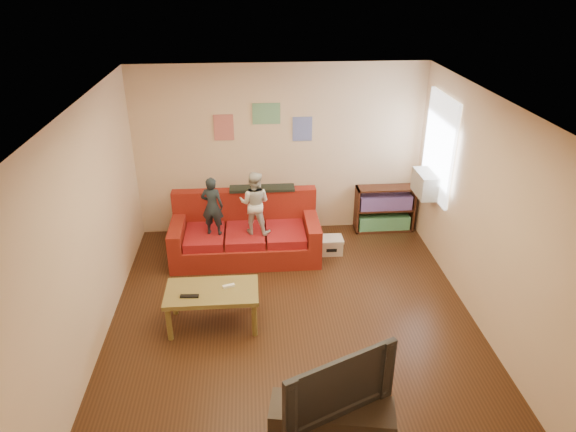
{
  "coord_description": "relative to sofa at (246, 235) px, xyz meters",
  "views": [
    {
      "loc": [
        -0.45,
        -5.13,
        3.99
      ],
      "look_at": [
        0.0,
        0.8,
        1.05
      ],
      "focal_mm": 32.0,
      "sensor_mm": 36.0,
      "label": 1
    }
  ],
  "objects": [
    {
      "name": "coffee_table",
      "position": [
        -0.4,
        -1.69,
        0.1
      ],
      "size": [
        1.1,
        0.61,
        0.5
      ],
      "color": "olive",
      "rests_on": "ground"
    },
    {
      "name": "ac_unit",
      "position": [
        2.67,
        -0.03,
        0.76
      ],
      "size": [
        0.28,
        0.55,
        0.35
      ],
      "primitive_type": "cube",
      "color": "#B7B2A3",
      "rests_on": "window"
    },
    {
      "name": "file_box",
      "position": [
        1.28,
        -0.08,
        -0.19
      ],
      "size": [
        0.37,
        0.28,
        0.26
      ],
      "color": "beige",
      "rests_on": "ground"
    },
    {
      "name": "bookshelf",
      "position": [
        2.27,
        0.62,
        0.02
      ],
      "size": [
        0.95,
        0.29,
        0.76
      ],
      "color": "#3F1F12",
      "rests_on": "ground"
    },
    {
      "name": "television",
      "position": [
        0.77,
        -3.5,
        0.42
      ],
      "size": [
        1.07,
        0.6,
        0.64
      ],
      "primitive_type": "imported",
      "rotation": [
        0.0,
        0.0,
        0.43
      ],
      "color": "black",
      "rests_on": "tv_stand"
    },
    {
      "name": "window",
      "position": [
        2.79,
        -0.03,
        1.32
      ],
      "size": [
        0.04,
        1.08,
        1.48
      ],
      "primitive_type": "cube",
      "color": "white",
      "rests_on": "room_shell"
    },
    {
      "name": "tv_stand",
      "position": [
        0.77,
        -3.5,
        -0.11
      ],
      "size": [
        1.17,
        0.57,
        0.42
      ],
      "primitive_type": "cube",
      "rotation": [
        0.0,
        0.0,
        -0.18
      ],
      "color": "#362B20",
      "rests_on": "ground"
    },
    {
      "name": "tissue",
      "position": [
        1.05,
        -0.29,
        -0.27
      ],
      "size": [
        0.1,
        0.1,
        0.09
      ],
      "primitive_type": "sphere",
      "rotation": [
        0.0,
        0.0,
        0.03
      ],
      "color": "silver",
      "rests_on": "ground"
    },
    {
      "name": "artwork_left",
      "position": [
        -0.28,
        0.8,
        1.43
      ],
      "size": [
        0.3,
        0.01,
        0.4
      ],
      "primitive_type": "cube",
      "color": "#D87266",
      "rests_on": "room_shell"
    },
    {
      "name": "remote",
      "position": [
        -0.65,
        -1.81,
        0.19
      ],
      "size": [
        0.22,
        0.07,
        0.02
      ],
      "primitive_type": "cube",
      "rotation": [
        0.0,
        0.0,
        -0.06
      ],
      "color": "black",
      "rests_on": "coffee_table"
    },
    {
      "name": "artwork_center",
      "position": [
        0.37,
        0.8,
        1.63
      ],
      "size": [
        0.42,
        0.01,
        0.32
      ],
      "primitive_type": "cube",
      "color": "#72B27F",
      "rests_on": "room_shell"
    },
    {
      "name": "child_a",
      "position": [
        -0.45,
        -0.17,
        0.57
      ],
      "size": [
        0.36,
        0.27,
        0.87
      ],
      "primitive_type": "imported",
      "rotation": [
        0.0,
        0.0,
        2.93
      ],
      "color": "#1D262D",
      "rests_on": "sofa"
    },
    {
      "name": "artwork_right",
      "position": [
        0.92,
        0.8,
        1.38
      ],
      "size": [
        0.3,
        0.01,
        0.38
      ],
      "primitive_type": "cube",
      "color": "#727FCC",
      "rests_on": "room_shell"
    },
    {
      "name": "room_shell",
      "position": [
        0.57,
        -1.68,
        1.03
      ],
      "size": [
        4.52,
        5.02,
        2.72
      ],
      "color": "#412412",
      "rests_on": "ground"
    },
    {
      "name": "child_b",
      "position": [
        0.15,
        -0.17,
        0.6
      ],
      "size": [
        0.53,
        0.46,
        0.93
      ],
      "primitive_type": "imported",
      "rotation": [
        0.0,
        0.0,
        2.87
      ],
      "color": "silver",
      "rests_on": "sofa"
    },
    {
      "name": "game_controller",
      "position": [
        -0.2,
        -1.64,
        0.19
      ],
      "size": [
        0.15,
        0.08,
        0.03
      ],
      "primitive_type": "cube",
      "rotation": [
        0.0,
        0.0,
        0.29
      ],
      "color": "white",
      "rests_on": "coffee_table"
    },
    {
      "name": "sofa",
      "position": [
        0.0,
        0.0,
        0.0
      ],
      "size": [
        2.18,
        1.0,
        0.96
      ],
      "color": "maroon",
      "rests_on": "ground"
    }
  ]
}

